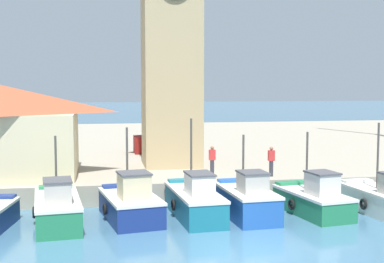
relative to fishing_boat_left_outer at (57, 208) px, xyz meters
The scene contains 11 objects.
ground_plane 8.96m from the fishing_boat_left_outer, 34.35° to the right, with size 300.00×300.00×0.00m, color teal.
quay_wharf 24.15m from the fishing_boat_left_outer, 72.24° to the left, with size 120.00×40.00×1.08m, color #A89E89.
fishing_boat_left_outer is the anchor object (origin of this frame).
fishing_boat_left_inner 3.18m from the fishing_boat_left_outer, ahead, with size 2.87×4.70×4.12m.
fishing_boat_mid_left 6.07m from the fishing_boat_left_outer, ahead, with size 2.17×5.24×4.48m.
fishing_boat_center 8.42m from the fishing_boat_left_outer, ahead, with size 2.19×4.42×3.74m.
fishing_boat_mid_right 11.62m from the fishing_boat_left_outer, ahead, with size 2.63×4.70×3.81m.
clock_tower 13.71m from the fishing_boat_left_outer, 55.28° to the left, with size 3.88×3.88×17.06m.
port_crane_far 17.64m from the fishing_boat_left_outer, 70.81° to the left, with size 2.96×8.82×17.76m.
dock_worker_near_tower 9.36m from the fishing_boat_left_outer, 32.17° to the left, with size 0.34×0.22×1.62m.
dock_worker_along_quay 11.76m from the fishing_boat_left_outer, 20.61° to the left, with size 0.34×0.22×1.62m.
Camera 1 is at (-5.45, -18.25, 6.14)m, focal length 50.00 mm.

